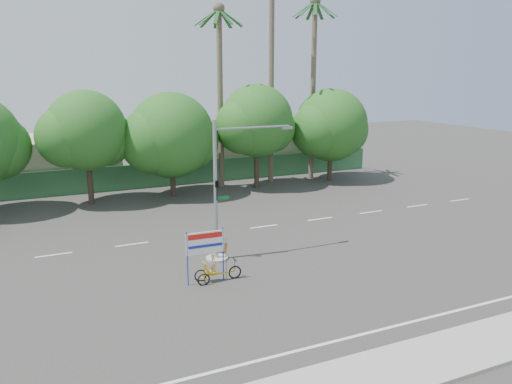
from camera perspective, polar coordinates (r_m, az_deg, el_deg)
name	(u,v)px	position (r m, az deg, el deg)	size (l,w,h in m)	color
ground	(299,280)	(23.06, 4.89, -9.99)	(120.00, 120.00, 0.00)	#33302D
sidewalk_near	(412,365)	(17.61, 17.41, -18.30)	(50.00, 2.40, 0.12)	gray
fence	(174,174)	(42.07, -9.39, 2.07)	(38.00, 0.08, 2.00)	#336B3D
building_left	(41,162)	(45.02, -23.36, 3.18)	(12.00, 8.00, 4.00)	beige
building_right	(242,151)	(48.65, -1.65, 4.73)	(14.00, 8.00, 3.60)	beige
tree_left	(86,134)	(36.82, -18.90, 6.33)	(6.66, 5.60, 8.07)	#473828
tree_center	(170,138)	(37.91, -9.75, 6.14)	(7.62, 6.40, 7.85)	#473828
tree_right	(256,124)	(40.13, 0.01, 7.83)	(6.90, 5.80, 8.36)	#473828
tree_far_right	(331,127)	(43.51, 8.52, 7.33)	(7.38, 6.20, 7.94)	#473828
palm_tall	(271,57)	(42.19, 1.78, 15.20)	(3.73, 3.79, 17.45)	#70604C
palm_mid	(313,70)	(44.06, 6.59, 13.66)	(3.73, 3.79, 15.45)	#70604C
palm_short	(220,77)	(40.41, -4.14, 12.98)	(3.73, 3.79, 14.45)	#70604C
traffic_signal	(222,203)	(24.67, -3.94, -1.22)	(4.72, 1.10, 7.00)	gray
trike_billboard	(211,261)	(22.53, -5.18, -7.80)	(2.55, 0.60, 2.51)	black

